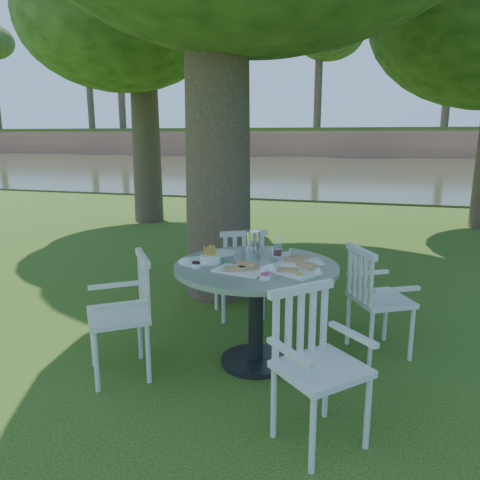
% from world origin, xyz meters
% --- Properties ---
extents(ground, '(140.00, 140.00, 0.00)m').
position_xyz_m(ground, '(0.00, 0.00, 0.00)').
color(ground, '#1F3E0D').
rests_on(ground, ground).
extents(table, '(1.28, 1.28, 0.83)m').
position_xyz_m(table, '(0.34, -0.52, 0.65)').
color(table, black).
rests_on(table, ground).
extents(chair_ne, '(0.61, 0.62, 0.92)m').
position_xyz_m(chair_ne, '(1.21, -0.08, 0.54)').
color(chair_ne, silver).
rests_on(chair_ne, ground).
extents(chair_nw, '(0.62, 0.61, 0.92)m').
position_xyz_m(chair_nw, '(-0.04, 0.38, 0.54)').
color(chair_nw, silver).
rests_on(chair_nw, ground).
extents(chair_sw, '(0.64, 0.64, 0.94)m').
position_xyz_m(chair_sw, '(-0.54, -0.93, 0.55)').
color(chair_sw, silver).
rests_on(chair_sw, ground).
extents(chair_se, '(0.64, 0.64, 0.93)m').
position_xyz_m(chair_se, '(0.89, -1.33, 0.55)').
color(chair_se, silver).
rests_on(chair_se, ground).
extents(tableware, '(1.14, 0.79, 0.22)m').
position_xyz_m(tableware, '(0.30, -0.46, 0.88)').
color(tableware, white).
rests_on(tableware, table).
extents(river, '(100.00, 28.00, 0.12)m').
position_xyz_m(river, '(0.00, 23.00, 0.00)').
color(river, '#30341E').
rests_on(river, ground).
extents(far_bank, '(100.00, 18.00, 15.20)m').
position_xyz_m(far_bank, '(0.28, 41.12, 7.25)').
color(far_bank, '#9A6047').
rests_on(far_bank, ground).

